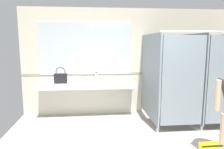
% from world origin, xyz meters
% --- Properties ---
extents(wall_back, '(5.87, 0.12, 2.74)m').
position_xyz_m(wall_back, '(0.00, 2.77, 1.37)').
color(wall_back, beige).
rests_on(wall_back, ground_plane).
extents(wall_back_tile_band, '(5.87, 0.01, 0.06)m').
position_xyz_m(wall_back_tile_band, '(0.00, 2.71, 1.05)').
color(wall_back_tile_band, '#9E937F').
rests_on(wall_back_tile_band, wall_back).
extents(vanity_counter, '(2.44, 0.56, 1.01)m').
position_xyz_m(vanity_counter, '(-1.28, 2.50, 0.66)').
color(vanity_counter, silver).
rests_on(vanity_counter, ground_plane).
extents(mirror_panel, '(2.34, 0.02, 1.32)m').
position_xyz_m(mirror_panel, '(-1.28, 2.70, 1.71)').
color(mirror_panel, silver).
rests_on(mirror_panel, wall_back).
extents(bathroom_stalls, '(1.99, 1.46, 2.10)m').
position_xyz_m(bathroom_stalls, '(1.17, 1.76, 1.10)').
color(bathroom_stalls, gray).
rests_on(bathroom_stalls, ground_plane).
extents(handbag, '(0.30, 0.10, 0.39)m').
position_xyz_m(handbag, '(-1.88, 2.27, 1.03)').
color(handbag, black).
rests_on(handbag, vanity_counter).
extents(soap_dispenser, '(0.07, 0.07, 0.22)m').
position_xyz_m(soap_dispenser, '(-1.03, 2.58, 0.99)').
color(soap_dispenser, white).
rests_on(soap_dispenser, vanity_counter).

